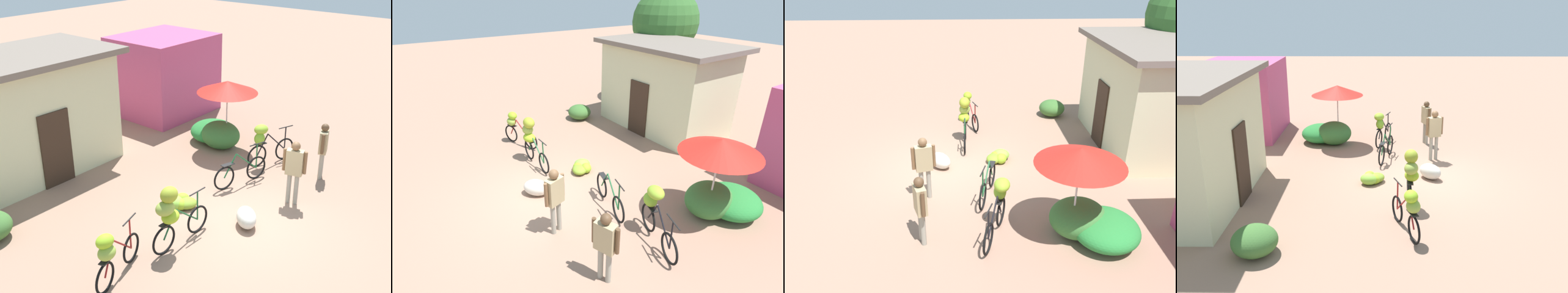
# 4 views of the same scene
# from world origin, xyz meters

# --- Properties ---
(ground_plane) EXTENTS (60.00, 60.00, 0.00)m
(ground_plane) POSITION_xyz_m (0.00, 0.00, 0.00)
(ground_plane) COLOR #9B7560
(building_low) EXTENTS (5.02, 3.08, 3.25)m
(building_low) POSITION_xyz_m (-1.50, 6.04, 1.65)
(building_low) COLOR beige
(building_low) RESTS_ON ground
(hedge_bush_front_left) EXTENTS (0.95, 0.94, 0.60)m
(hedge_bush_front_left) POSITION_xyz_m (-4.00, 3.79, 0.30)
(hedge_bush_front_left) COLOR #3C6A2F
(hedge_bush_front_left) RESTS_ON ground
(hedge_bush_front_right) EXTENTS (1.09, 1.23, 0.83)m
(hedge_bush_front_right) POSITION_xyz_m (3.05, 2.86, 0.42)
(hedge_bush_front_right) COLOR #356E32
(hedge_bush_front_right) RESTS_ON ground
(hedge_bush_mid) EXTENTS (1.44, 1.39, 0.65)m
(hedge_bush_mid) POSITION_xyz_m (3.34, 3.37, 0.33)
(hedge_bush_mid) COLOR #267E36
(hedge_bush_mid) RESTS_ON ground
(market_umbrella) EXTENTS (1.81, 1.81, 2.12)m
(market_umbrella) POSITION_xyz_m (3.16, 2.72, 1.94)
(market_umbrella) COLOR beige
(market_umbrella) RESTS_ON ground
(bicycle_leftmost) EXTENTS (1.56, 0.58, 1.15)m
(bicycle_leftmost) POSITION_xyz_m (-3.30, 0.65, 0.67)
(bicycle_leftmost) COLOR black
(bicycle_leftmost) RESTS_ON ground
(bicycle_near_pile) EXTENTS (1.71, 0.44, 1.49)m
(bicycle_near_pile) POSITION_xyz_m (-1.77, 0.51, 0.89)
(bicycle_near_pile) COLOR black
(bicycle_near_pile) RESTS_ON ground
(bicycle_center_loaded) EXTENTS (1.68, 0.53, 1.03)m
(bicycle_center_loaded) POSITION_xyz_m (1.49, 1.04, 0.36)
(bicycle_center_loaded) COLOR black
(bicycle_center_loaded) RESTS_ON ground
(bicycle_by_shop) EXTENTS (1.57, 0.68, 1.23)m
(bicycle_by_shop) POSITION_xyz_m (2.87, 1.18, 0.74)
(bicycle_by_shop) COLOR black
(bicycle_by_shop) RESTS_ON ground
(banana_pile_on_ground) EXTENTS (0.80, 0.84, 0.31)m
(banana_pile_on_ground) POSITION_xyz_m (-0.41, 1.47, 0.14)
(banana_pile_on_ground) COLOR #8DC228
(banana_pile_on_ground) RESTS_ON ground
(produce_sack) EXTENTS (0.81, 0.80, 0.44)m
(produce_sack) POSITION_xyz_m (-0.08, -0.21, 0.22)
(produce_sack) COLOR silver
(produce_sack) RESTS_ON ground
(person_vendor) EXTENTS (0.55, 0.32, 1.56)m
(person_vendor) POSITION_xyz_m (3.17, -0.42, 0.95)
(person_vendor) COLOR gray
(person_vendor) RESTS_ON ground
(person_bystander) EXTENTS (0.30, 0.56, 1.63)m
(person_bystander) POSITION_xyz_m (1.48, -0.49, 1.00)
(person_bystander) COLOR gray
(person_bystander) RESTS_ON ground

